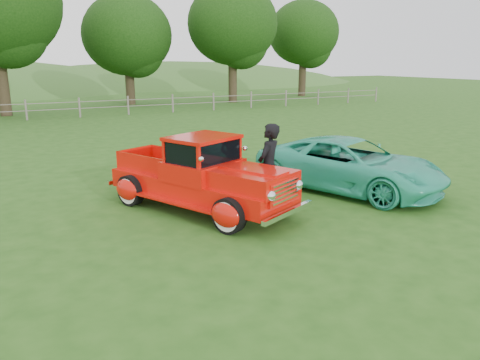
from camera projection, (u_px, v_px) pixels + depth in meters
name	position (u px, v px, depth m)	size (l,w,h in m)	color
ground	(254.00, 230.00, 9.86)	(140.00, 140.00, 0.00)	#214C14
distant_hills	(2.00, 123.00, 60.26)	(116.00, 60.00, 18.00)	#365D22
fence_line	(80.00, 108.00, 28.60)	(48.00, 0.12, 1.20)	slate
tree_near_east	(127.00, 35.00, 35.68)	(6.80, 6.80, 8.33)	#312518
tree_mid_east	(232.00, 24.00, 37.30)	(7.20, 7.20, 9.44)	#312518
tree_far_east	(304.00, 33.00, 43.97)	(6.60, 6.60, 8.86)	#312518
red_pickup	(201.00, 177.00, 10.99)	(3.68, 5.26, 1.78)	black
teal_sedan	(350.00, 165.00, 12.67)	(2.35, 5.10, 1.42)	#2DB591
man	(269.00, 166.00, 11.06)	(0.75, 0.49, 2.04)	black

